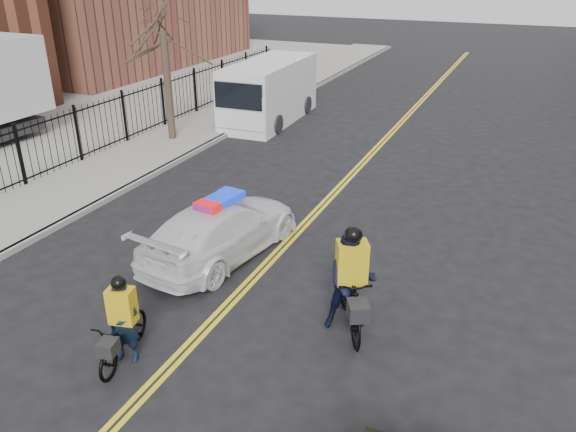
# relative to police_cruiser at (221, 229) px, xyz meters

# --- Properties ---
(ground) EXTENTS (120.00, 120.00, 0.00)m
(ground) POSITION_rel_police_cruiser_xyz_m (1.20, -2.73, -0.69)
(ground) COLOR black
(ground) RESTS_ON ground
(center_line_left) EXTENTS (0.10, 60.00, 0.01)m
(center_line_left) POSITION_rel_police_cruiser_xyz_m (1.12, 5.27, -0.68)
(center_line_left) COLOR yellow
(center_line_left) RESTS_ON ground
(center_line_right) EXTENTS (0.10, 60.00, 0.01)m
(center_line_right) POSITION_rel_police_cruiser_xyz_m (1.28, 5.27, -0.68)
(center_line_right) COLOR yellow
(center_line_right) RESTS_ON ground
(sidewalk) EXTENTS (3.00, 60.00, 0.15)m
(sidewalk) POSITION_rel_police_cruiser_xyz_m (-6.30, 5.27, -0.61)
(sidewalk) COLOR gray
(sidewalk) RESTS_ON ground
(curb) EXTENTS (0.20, 60.00, 0.15)m
(curb) POSITION_rel_police_cruiser_xyz_m (-4.80, 5.27, -0.61)
(curb) COLOR gray
(curb) RESTS_ON ground
(iron_fence) EXTENTS (0.12, 28.00, 2.00)m
(iron_fence) POSITION_rel_police_cruiser_xyz_m (-7.80, 5.27, 0.31)
(iron_fence) COLOR black
(iron_fence) RESTS_ON ground
(street_tree) EXTENTS (3.20, 3.20, 4.80)m
(street_tree) POSITION_rel_police_cruiser_xyz_m (-6.40, 7.27, 2.85)
(street_tree) COLOR #3C2D23
(street_tree) RESTS_ON sidewalk
(police_cruiser) EXTENTS (2.55, 4.93, 1.53)m
(police_cruiser) POSITION_rel_police_cruiser_xyz_m (0.00, 0.00, 0.00)
(police_cruiser) COLOR white
(police_cruiser) RESTS_ON ground
(cargo_van) EXTENTS (2.56, 6.22, 2.57)m
(cargo_van) POSITION_rel_police_cruiser_xyz_m (-4.24, 11.48, 0.57)
(cargo_van) COLOR white
(cargo_van) RESTS_ON ground
(cyclist_near) EXTENTS (0.98, 1.85, 1.73)m
(cyclist_near) POSITION_rel_police_cruiser_xyz_m (0.40, -4.11, -0.09)
(cyclist_near) COLOR black
(cyclist_near) RESTS_ON ground
(cyclist_far) EXTENTS (1.56, 2.20, 2.19)m
(cyclist_far) POSITION_rel_police_cruiser_xyz_m (3.74, -1.59, 0.17)
(cyclist_far) COLOR black
(cyclist_far) RESTS_ON ground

